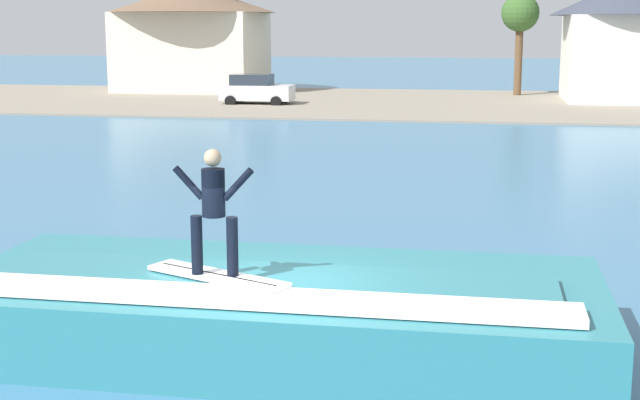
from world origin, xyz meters
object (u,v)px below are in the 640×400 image
at_px(house_gabled_white, 626,35).
at_px(tree_short_bushy, 520,16).
at_px(tree_tall_bare, 599,25).
at_px(wave_crest, 276,311).
at_px(surfboard, 217,276).
at_px(surfer, 214,205).
at_px(car_near_shore, 256,89).
at_px(house_with_chimney, 192,31).

height_order(house_gabled_white, tree_short_bushy, house_gabled_white).
bearing_deg(tree_short_bushy, tree_tall_bare, -0.30).
distance_m(wave_crest, surfboard, 1.15).
relative_size(surfer, car_near_shore, 0.41).
xyz_separation_m(house_with_chimney, house_gabled_white, (29.22, -4.16, -0.15)).
height_order(car_near_shore, house_gabled_white, house_gabled_white).
height_order(wave_crest, car_near_shore, car_near_shore).
xyz_separation_m(wave_crest, surfer, (-0.70, -0.69, 1.68)).
xyz_separation_m(house_with_chimney, tree_short_bushy, (22.91, -0.55, 1.01)).
relative_size(wave_crest, surfer, 5.33).
xyz_separation_m(house_with_chimney, tree_tall_bare, (27.97, -0.57, 0.47)).
xyz_separation_m(surfboard, car_near_shore, (-9.99, 41.34, -0.29)).
distance_m(surfboard, house_gabled_white, 49.15).
height_order(wave_crest, house_gabled_white, house_gabled_white).
distance_m(house_gabled_white, tree_tall_bare, 3.85).
bearing_deg(house_gabled_white, tree_tall_bare, 109.31).
bearing_deg(surfboard, wave_crest, 43.18).
bearing_deg(tree_tall_bare, car_near_shore, -154.53).
distance_m(house_with_chimney, tree_short_bushy, 22.94).
bearing_deg(tree_short_bushy, surfer, -96.27).
relative_size(tree_tall_bare, tree_short_bushy, 0.91).
relative_size(car_near_shore, house_gabled_white, 0.45).
relative_size(surfboard, tree_short_bushy, 0.33).
bearing_deg(surfer, car_near_shore, 103.54).
distance_m(car_near_shore, house_gabled_white, 23.01).
bearing_deg(surfboard, tree_tall_bare, 78.22).
xyz_separation_m(car_near_shore, house_with_chimney, (-7.31, 10.41, 3.36)).
bearing_deg(car_near_shore, house_gabled_white, 15.92).
xyz_separation_m(house_gabled_white, tree_short_bushy, (-6.31, 3.61, 1.16)).
relative_size(surfer, house_gabled_white, 0.19).
distance_m(wave_crest, tree_tall_bare, 51.68).
distance_m(car_near_shore, house_with_chimney, 13.15).
xyz_separation_m(surfer, tree_short_bushy, (5.63, 51.25, 3.07)).
bearing_deg(surfboard, house_gabled_white, 75.93).
bearing_deg(tree_tall_bare, house_with_chimney, 178.83).
relative_size(wave_crest, house_gabled_white, 0.99).
bearing_deg(house_with_chimney, surfer, -71.55).
bearing_deg(house_gabled_white, wave_crest, -103.47).
height_order(surfboard, car_near_shore, car_near_shore).
bearing_deg(surfer, house_with_chimney, 108.45).
bearing_deg(wave_crest, house_gabled_white, 76.53).
xyz_separation_m(surfer, house_with_chimney, (-17.28, 51.79, 2.06)).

